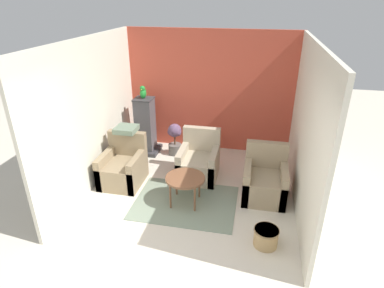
{
  "coord_description": "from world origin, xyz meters",
  "views": [
    {
      "loc": [
        1.05,
        -3.11,
        3.35
      ],
      "look_at": [
        0.0,
        1.9,
        0.95
      ],
      "focal_mm": 30.0,
      "sensor_mm": 36.0,
      "label": 1
    }
  ],
  "objects_px": {
    "armchair_right": "(265,182)",
    "parrot": "(143,92)",
    "wicker_basket": "(266,237)",
    "birdcage": "(145,128)",
    "coffee_table": "(185,180)",
    "armchair_middle": "(199,163)",
    "armchair_left": "(123,168)",
    "potted_plant": "(175,137)"
  },
  "relations": [
    {
      "from": "coffee_table",
      "to": "parrot",
      "type": "bearing_deg",
      "value": 126.51
    },
    {
      "from": "coffee_table",
      "to": "armchair_right",
      "type": "xyz_separation_m",
      "value": [
        1.34,
        0.5,
        -0.17
      ]
    },
    {
      "from": "armchair_left",
      "to": "armchair_right",
      "type": "distance_m",
      "value": 2.67
    },
    {
      "from": "parrot",
      "to": "birdcage",
      "type": "bearing_deg",
      "value": -90.0
    },
    {
      "from": "armchair_left",
      "to": "birdcage",
      "type": "distance_m",
      "value": 1.4
    },
    {
      "from": "birdcage",
      "to": "coffee_table",
      "type": "bearing_deg",
      "value": -53.45
    },
    {
      "from": "birdcage",
      "to": "wicker_basket",
      "type": "relative_size",
      "value": 3.52
    },
    {
      "from": "armchair_middle",
      "to": "parrot",
      "type": "bearing_deg",
      "value": 148.18
    },
    {
      "from": "potted_plant",
      "to": "birdcage",
      "type": "bearing_deg",
      "value": -178.85
    },
    {
      "from": "armchair_left",
      "to": "birdcage",
      "type": "relative_size",
      "value": 0.73
    },
    {
      "from": "armchair_middle",
      "to": "birdcage",
      "type": "relative_size",
      "value": 0.73
    },
    {
      "from": "parrot",
      "to": "armchair_left",
      "type": "bearing_deg",
      "value": -89.57
    },
    {
      "from": "armchair_middle",
      "to": "wicker_basket",
      "type": "distance_m",
      "value": 2.18
    },
    {
      "from": "armchair_left",
      "to": "wicker_basket",
      "type": "xyz_separation_m",
      "value": [
        2.71,
        -1.22,
        -0.15
      ]
    },
    {
      "from": "coffee_table",
      "to": "armchair_middle",
      "type": "relative_size",
      "value": 0.72
    },
    {
      "from": "parrot",
      "to": "armchair_right",
      "type": "bearing_deg",
      "value": -25.98
    },
    {
      "from": "potted_plant",
      "to": "wicker_basket",
      "type": "xyz_separation_m",
      "value": [
        2.04,
        -2.6,
        -0.26
      ]
    },
    {
      "from": "armchair_middle",
      "to": "parrot",
      "type": "relative_size",
      "value": 3.26
    },
    {
      "from": "armchair_left",
      "to": "armchair_right",
      "type": "bearing_deg",
      "value": 1.35
    },
    {
      "from": "wicker_basket",
      "to": "birdcage",
      "type": "bearing_deg",
      "value": 136.43
    },
    {
      "from": "birdcage",
      "to": "potted_plant",
      "type": "xyz_separation_m",
      "value": [
        0.68,
        0.01,
        -0.19
      ]
    },
    {
      "from": "birdcage",
      "to": "parrot",
      "type": "height_order",
      "value": "parrot"
    },
    {
      "from": "armchair_left",
      "to": "birdcage",
      "type": "bearing_deg",
      "value": 90.43
    },
    {
      "from": "armchair_left",
      "to": "potted_plant",
      "type": "height_order",
      "value": "armchair_left"
    },
    {
      "from": "armchair_middle",
      "to": "potted_plant",
      "type": "relative_size",
      "value": 1.28
    },
    {
      "from": "coffee_table",
      "to": "wicker_basket",
      "type": "xyz_separation_m",
      "value": [
        1.38,
        -0.78,
        -0.32
      ]
    },
    {
      "from": "armchair_left",
      "to": "parrot",
      "type": "xyz_separation_m",
      "value": [
        -0.01,
        1.37,
        1.11
      ]
    },
    {
      "from": "coffee_table",
      "to": "armchair_left",
      "type": "height_order",
      "value": "armchair_left"
    },
    {
      "from": "armchair_right",
      "to": "armchair_middle",
      "type": "height_order",
      "value": "same"
    },
    {
      "from": "armchair_right",
      "to": "parrot",
      "type": "height_order",
      "value": "parrot"
    },
    {
      "from": "armchair_middle",
      "to": "potted_plant",
      "type": "distance_m",
      "value": 1.14
    },
    {
      "from": "birdcage",
      "to": "armchair_right",
      "type": "bearing_deg",
      "value": -25.94
    },
    {
      "from": "coffee_table",
      "to": "armchair_right",
      "type": "distance_m",
      "value": 1.44
    },
    {
      "from": "coffee_table",
      "to": "potted_plant",
      "type": "height_order",
      "value": "potted_plant"
    },
    {
      "from": "armchair_right",
      "to": "parrot",
      "type": "xyz_separation_m",
      "value": [
        -2.68,
        1.31,
        1.11
      ]
    },
    {
      "from": "armchair_middle",
      "to": "wicker_basket",
      "type": "xyz_separation_m",
      "value": [
        1.32,
        -1.72,
        -0.15
      ]
    },
    {
      "from": "armchair_left",
      "to": "armchair_right",
      "type": "relative_size",
      "value": 1.0
    },
    {
      "from": "coffee_table",
      "to": "armchair_middle",
      "type": "height_order",
      "value": "armchair_middle"
    },
    {
      "from": "armchair_middle",
      "to": "potted_plant",
      "type": "bearing_deg",
      "value": 129.35
    },
    {
      "from": "birdcage",
      "to": "armchair_left",
      "type": "bearing_deg",
      "value": -89.57
    },
    {
      "from": "armchair_right",
      "to": "birdcage",
      "type": "distance_m",
      "value": 3.0
    },
    {
      "from": "coffee_table",
      "to": "wicker_basket",
      "type": "relative_size",
      "value": 1.85
    }
  ]
}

